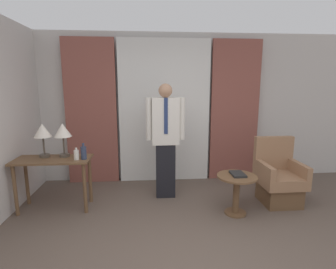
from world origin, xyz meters
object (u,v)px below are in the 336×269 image
Objects in this scene: table_lamp_right at (63,132)px; armchair at (278,180)px; side_table at (236,188)px; bottle_near_edge at (84,153)px; bottle_by_lamp at (76,155)px; desk at (53,168)px; table_lamp_left at (43,132)px; book at (238,174)px; person at (165,136)px.

table_lamp_right is 3.28m from armchair.
bottle_near_edge is at bearing 171.54° from side_table.
bottle_near_edge is 2.18m from side_table.
desk is at bearing 166.98° from bottle_by_lamp.
side_table is at bearing -9.92° from table_lamp_left.
table_lamp_right is at bearing 0.00° from table_lamp_left.
armchair is at bearing 0.42° from bottle_by_lamp.
table_lamp_left reaches higher than book.
bottle_by_lamp is at bearing -179.58° from armchair.
bottle_near_edge is (0.45, -0.06, 0.23)m from desk.
desk reaches higher than side_table.
bottle_by_lamp is 1.33m from person.
table_lamp_left is (-0.14, 0.10, 0.50)m from desk.
bottle_near_edge reaches higher than bottle_by_lamp.
book is (0.95, -0.64, -0.42)m from person.
desk is 0.58× the size of person.
person is 3.23× the size of side_table.
armchair is at bearing -2.58° from table_lamp_left.
bottle_near_edge is 0.23× the size of armchair.
table_lamp_right is at bearing 168.96° from side_table.
desk is 2.15× the size of table_lamp_left.
bottle_by_lamp is 3.01m from armchair.
bottle_by_lamp reaches higher than side_table.
table_lamp_left is 1.00× the size of table_lamp_right.
person is 1.83× the size of armchair.
person reaches higher than book.
table_lamp_left is at bearing 180.00° from table_lamp_right.
desk is at bearing -34.40° from table_lamp_left.
bottle_near_edge is 0.10m from bottle_by_lamp.
person is (1.18, 0.35, 0.14)m from bottle_near_edge.
side_table is (2.21, -0.29, -0.45)m from bottle_by_lamp.
person is (1.63, 0.29, 0.38)m from desk.
bottle_near_edge is at bearing -15.01° from table_lamp_left.
table_lamp_right is at bearing -172.69° from person.
armchair is at bearing 21.40° from book.
bottle_by_lamp is at bearing -168.57° from bottle_near_edge.
bottle_near_edge reaches higher than book.
person is at bearing 144.63° from side_table.
table_lamp_right is 0.44m from bottle_near_edge.
person is at bearing 146.00° from book.
person is at bearing 6.17° from table_lamp_left.
bottle_near_edge is at bearing -179.95° from armchair.
table_lamp_right is 2.54m from book.
table_lamp_right is 0.88× the size of side_table.
table_lamp_left is 2.81m from book.
desk is 2.15× the size of table_lamp_right.
desk is 6.10× the size of bottle_by_lamp.
table_lamp_left is at bearing 160.26° from bottle_by_lamp.
armchair is at bearing -2.81° from table_lamp_right.
bottle_by_lamp is (0.36, -0.08, 0.21)m from desk.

